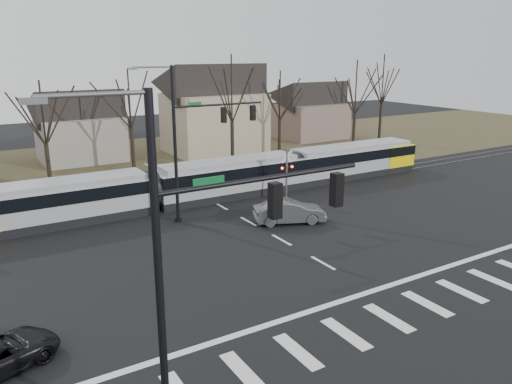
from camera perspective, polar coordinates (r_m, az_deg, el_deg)
ground at (r=26.05m, az=10.44°, el=-9.52°), size 140.00×140.00×0.00m
grass_verge at (r=53.07m, az=-12.97°, el=3.39°), size 140.00×28.00×0.01m
crosswalk at (r=23.56m, az=17.01°, el=-12.83°), size 27.00×2.60×0.01m
stop_line at (r=24.88m, az=13.22°, el=-10.94°), size 28.00×0.35×0.01m
lane_dashes at (r=38.62m, az=-5.38°, el=-0.86°), size 0.18×30.00×0.01m
rail_pair at (r=38.44m, az=-5.25°, el=-0.90°), size 90.00×1.52×0.06m
tram at (r=38.93m, az=-3.21°, el=1.75°), size 38.71×2.87×2.93m
sedan at (r=33.15m, az=3.84°, el=-2.24°), size 4.90×5.86×1.56m
signal_pole_near_left at (r=13.75m, az=-4.84°, el=-7.02°), size 9.28×0.44×10.20m
signal_pole_far at (r=33.25m, az=-6.73°, el=6.47°), size 9.28×0.44×10.20m
rail_crossing_signal at (r=37.87m, az=3.51°, el=1.79°), size 1.08×0.36×4.00m
tree_row at (r=47.35m, az=-8.69°, el=8.30°), size 59.20×7.20×10.00m
house_b at (r=54.97m, az=-19.56°, el=7.51°), size 8.64×7.56×7.65m
house_c at (r=56.54m, az=-4.85°, el=9.85°), size 10.80×8.64×10.10m
house_d at (r=66.27m, az=6.23°, el=9.58°), size 8.64×7.56×7.65m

